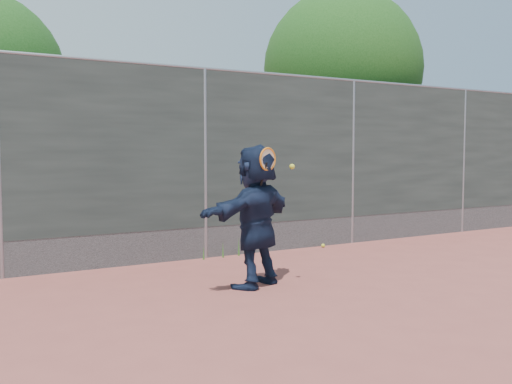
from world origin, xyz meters
TOP-DOWN VIEW (x-y plane):
  - ground at (0.00, 0.00)m, footprint 80.00×80.00m
  - player at (-0.27, 1.43)m, footprint 1.73×1.16m
  - ball_ground at (2.22, 3.35)m, footprint 0.07×0.07m
  - fence at (-0.00, 3.50)m, footprint 20.00×0.06m
  - swing_action at (-0.19, 1.23)m, footprint 0.51×0.15m
  - tree_right at (4.68, 5.75)m, footprint 3.78×3.60m
  - weed_clump at (0.29, 3.38)m, footprint 0.68×0.07m

SIDE VIEW (x-z plane):
  - ground at x=0.00m, z-range 0.00..0.00m
  - ball_ground at x=2.22m, z-range 0.00..0.07m
  - weed_clump at x=0.29m, z-range -0.02..0.28m
  - player at x=-0.27m, z-range 0.00..1.79m
  - swing_action at x=-0.19m, z-range 1.32..1.83m
  - fence at x=0.00m, z-range 0.07..3.09m
  - tree_right at x=4.68m, z-range 0.80..6.19m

